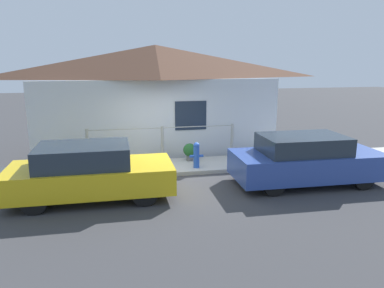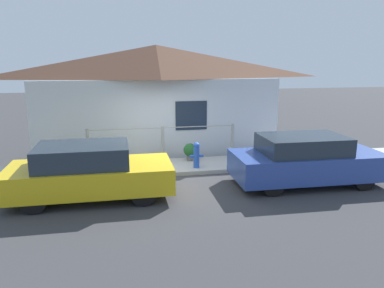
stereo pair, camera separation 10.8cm
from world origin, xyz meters
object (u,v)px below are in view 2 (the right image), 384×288
object	(u,v)px
car_left	(89,172)
fire_hydrant	(196,155)
potted_plant_by_fence	(90,158)
potted_plant_near_hydrant	(190,151)
car_right	(306,160)

from	to	relation	value
car_left	fire_hydrant	world-z (taller)	car_left
potted_plant_by_fence	potted_plant_near_hydrant	bearing A→B (deg)	5.28
car_right	potted_plant_near_hydrant	xyz separation A→B (m)	(-2.79, 2.59, -0.24)
car_left	fire_hydrant	size ratio (longest dim) A/B	5.02
fire_hydrant	potted_plant_near_hydrant	distance (m)	0.87
potted_plant_near_hydrant	potted_plant_by_fence	xyz separation A→B (m)	(-3.21, -0.30, 0.00)
car_right	fire_hydrant	distance (m)	3.25
car_left	potted_plant_by_fence	bearing A→B (deg)	93.81
fire_hydrant	potted_plant_by_fence	xyz separation A→B (m)	(-3.25, 0.57, -0.09)
potted_plant_by_fence	car_right	bearing A→B (deg)	-20.89
car_left	fire_hydrant	distance (m)	3.54
car_left	potted_plant_near_hydrant	size ratio (longest dim) A/B	7.00
car_left	fire_hydrant	bearing A→B (deg)	28.95
potted_plant_near_hydrant	car_left	bearing A→B (deg)	-139.67
car_left	potted_plant_near_hydrant	distance (m)	4.01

